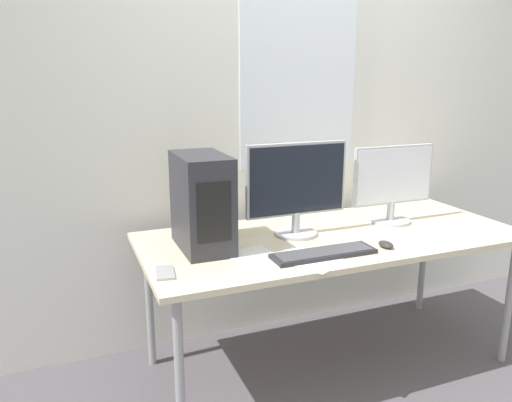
{
  "coord_description": "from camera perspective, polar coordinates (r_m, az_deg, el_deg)",
  "views": [
    {
      "loc": [
        -1.27,
        -1.69,
        1.53
      ],
      "look_at": [
        -0.43,
        0.42,
        0.95
      ],
      "focal_mm": 35.0,
      "sensor_mm": 36.0,
      "label": 1
    }
  ],
  "objects": [
    {
      "name": "monitor_right_near",
      "position": [
        2.82,
        15.37,
        2.08
      ],
      "size": [
        0.49,
        0.22,
        0.43
      ],
      "color": "#B7B7BC",
      "rests_on": "desk"
    },
    {
      "name": "wall_back",
      "position": [
        2.96,
        3.77,
        10.81
      ],
      "size": [
        8.0,
        0.07,
        2.7
      ],
      "color": "silver",
      "rests_on": "ground_plane"
    },
    {
      "name": "pc_tower",
      "position": [
        2.33,
        -6.19,
        -0.11
      ],
      "size": [
        0.22,
        0.39,
        0.45
      ],
      "color": "#2D2D33",
      "rests_on": "desk"
    },
    {
      "name": "keyboard",
      "position": [
        2.29,
        7.75,
        -5.96
      ],
      "size": [
        0.49,
        0.14,
        0.02
      ],
      "color": "#28282D",
      "rests_on": "desk"
    },
    {
      "name": "monitor_main",
      "position": [
        2.5,
        4.67,
        1.68
      ],
      "size": [
        0.54,
        0.22,
        0.47
      ],
      "color": "#B7B7BC",
      "rests_on": "desk"
    },
    {
      "name": "mouse",
      "position": [
        2.45,
        14.62,
        -4.82
      ],
      "size": [
        0.06,
        0.09,
        0.03
      ],
      "color": "#2D2D2D",
      "rests_on": "desk"
    },
    {
      "name": "paper_sheet_front",
      "position": [
        2.24,
        -0.01,
        -6.57
      ],
      "size": [
        0.24,
        0.31,
        0.0
      ],
      "rotation": [
        0.0,
        0.0,
        0.09
      ],
      "color": "white",
      "rests_on": "desk"
    },
    {
      "name": "paper_sheet_left",
      "position": [
        2.24,
        5.95,
        -6.63
      ],
      "size": [
        0.32,
        0.36,
        0.0
      ],
      "rotation": [
        0.0,
        0.0,
        0.48
      ],
      "color": "white",
      "rests_on": "desk"
    },
    {
      "name": "cell_phone",
      "position": [
        2.11,
        -10.36,
        -8.06
      ],
      "size": [
        0.09,
        0.16,
        0.01
      ],
      "rotation": [
        0.0,
        0.0,
        -0.14
      ],
      "color": "#99999E",
      "rests_on": "desk"
    },
    {
      "name": "desk",
      "position": [
        2.61,
        8.75,
        -4.79
      ],
      "size": [
        1.95,
        0.84,
        0.73
      ],
      "color": "beige",
      "rests_on": "ground_plane"
    }
  ]
}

